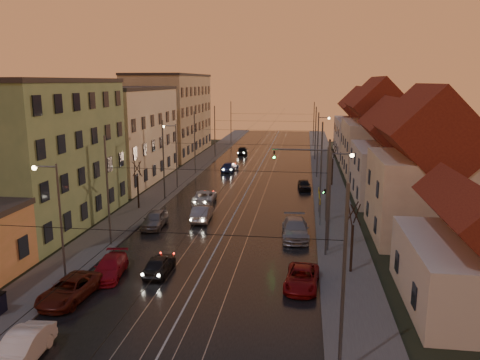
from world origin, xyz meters
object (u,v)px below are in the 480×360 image
at_px(parked_left_2, 110,267).
at_px(street_lamp_1, 334,192).
at_px(traffic_light_mast, 317,175).
at_px(driving_car_0, 159,264).
at_px(parked_left_1, 69,289).
at_px(driving_car_2, 205,197).
at_px(driving_car_1, 202,213).
at_px(parked_left_0, 21,349).
at_px(driving_car_3, 230,167).
at_px(parked_right_0, 302,278).
at_px(street_lamp_3, 320,137).
at_px(driving_car_4, 243,150).
at_px(parked_left_3, 155,219).
at_px(street_lamp_2, 174,150).
at_px(parked_right_1, 295,229).
at_px(street_lamp_0, 56,211).
at_px(parked_right_2, 304,185).

bearing_deg(parked_left_2, street_lamp_1, 16.27).
distance_m(traffic_light_mast, driving_car_0, 18.06).
xyz_separation_m(parked_left_1, parked_left_2, (1.01, 3.69, -0.03)).
distance_m(traffic_light_mast, driving_car_2, 13.75).
bearing_deg(driving_car_1, driving_car_0, 85.48).
relative_size(parked_left_0, parked_left_2, 0.98).
height_order(driving_car_3, parked_right_0, driving_car_3).
xyz_separation_m(street_lamp_3, driving_car_4, (-13.40, 12.21, -4.11)).
xyz_separation_m(street_lamp_3, traffic_light_mast, (-1.11, -28.00, -0.29)).
relative_size(parked_left_2, parked_left_3, 1.02).
xyz_separation_m(street_lamp_1, driving_car_4, (-13.40, 48.21, -4.11)).
relative_size(street_lamp_2, parked_right_1, 1.47).
relative_size(street_lamp_3, parked_left_3, 1.82).
relative_size(street_lamp_2, driving_car_3, 1.71).
relative_size(parked_left_1, parked_right_0, 1.08).
xyz_separation_m(driving_car_3, parked_left_3, (-2.51, -27.71, 0.07)).
bearing_deg(street_lamp_3, parked_left_1, -109.35).
relative_size(driving_car_4, parked_left_3, 1.04).
height_order(driving_car_3, parked_left_2, driving_car_3).
relative_size(street_lamp_3, driving_car_2, 1.61).
bearing_deg(parked_left_3, driving_car_1, 32.43).
distance_m(street_lamp_3, driving_car_3, 14.41).
bearing_deg(driving_car_1, parked_left_2, 72.53).
distance_m(driving_car_0, parked_left_3, 10.75).
height_order(street_lamp_1, driving_car_3, street_lamp_1).
relative_size(street_lamp_0, street_lamp_3, 1.00).
bearing_deg(parked_left_2, parked_right_0, -7.33).
distance_m(parked_left_2, parked_right_1, 15.85).
xyz_separation_m(driving_car_0, driving_car_4, (-1.29, 54.00, 0.10)).
bearing_deg(traffic_light_mast, parked_right_0, -94.49).
relative_size(street_lamp_2, parked_left_1, 1.65).
bearing_deg(parked_left_2, parked_left_0, -97.84).
xyz_separation_m(street_lamp_3, driving_car_1, (-11.89, -29.01, -4.13)).
relative_size(street_lamp_2, parked_left_0, 1.83).
height_order(street_lamp_2, driving_car_2, street_lamp_2).
bearing_deg(parked_left_1, street_lamp_2, 98.27).
bearing_deg(street_lamp_0, parked_right_1, 35.94).
relative_size(driving_car_0, driving_car_3, 0.84).
height_order(street_lamp_0, parked_left_2, street_lamp_0).
bearing_deg(street_lamp_1, parked_left_0, -132.18).
bearing_deg(parked_right_1, driving_car_1, 153.21).
xyz_separation_m(parked_left_1, parked_right_0, (14.05, 3.75, -0.05)).
relative_size(driving_car_0, parked_left_0, 0.90).
height_order(driving_car_1, parked_left_1, driving_car_1).
bearing_deg(parked_right_1, driving_car_0, -139.39).
height_order(driving_car_0, parked_right_2, driving_car_0).
height_order(street_lamp_3, driving_car_1, street_lamp_3).
distance_m(parked_right_1, parked_right_2, 18.37).
height_order(driving_car_4, parked_right_0, driving_car_4).
distance_m(traffic_light_mast, parked_left_1, 24.24).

